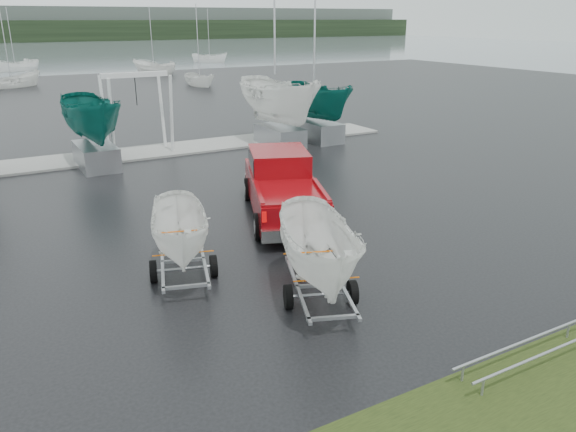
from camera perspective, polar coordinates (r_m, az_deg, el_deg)
The scene contains 15 objects.
ground_plane at distance 18.24m, azimuth -5.86°, elevation -2.06°, with size 120.00×120.00×0.00m, color black.
lake at distance 115.99m, azimuth -26.99°, elevation 14.17°, with size 300.00×300.00×0.00m, color slate.
dock at distance 30.11m, azimuth -16.00°, elevation 6.04°, with size 30.00×3.00×0.12m, color #969690.
pickup_truck at distance 19.93m, azimuth -0.63°, elevation 3.34°, with size 4.38×6.84×2.16m.
trailer_hitched at distance 13.06m, azimuth 3.37°, elevation 2.08°, with size 2.39×3.78×5.11m.
trailer_parked at distance 14.83m, azimuth -11.09°, elevation 2.67°, with size 2.16×3.79×4.53m.
boat_hoist at distance 29.82m, azimuth -15.11°, elevation 11.14°, with size 3.30×2.18×4.12m.
keelboat_1 at distance 27.40m, azimuth -19.61°, elevation 12.03°, with size 2.29×3.20×7.20m.
keelboat_2 at distance 30.40m, azimuth -0.88°, elevation 14.89°, with size 2.66×3.20×10.83m.
keelboat_3 at distance 32.07m, azimuth 3.14°, elevation 13.74°, with size 2.20×3.20×10.36m.
moored_boat_1 at distance 64.66m, azimuth -26.23°, elevation 11.64°, with size 3.09×3.06×11.11m.
moored_boat_2 at distance 60.55m, azimuth -8.94°, elevation 12.96°, with size 2.16×2.22×10.73m.
moored_boat_3 at distance 75.03m, azimuth -13.45°, elevation 13.89°, with size 3.55×3.58×11.46m.
moored_boat_5 at distance 84.55m, azimuth -25.91°, elevation 13.10°, with size 3.20×3.16×11.28m.
moored_boat_6 at distance 92.68m, azimuth -7.96°, elevation 15.20°, with size 3.34×3.35×11.11m.
Camera 1 is at (-6.68, -15.61, 6.67)m, focal length 35.00 mm.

